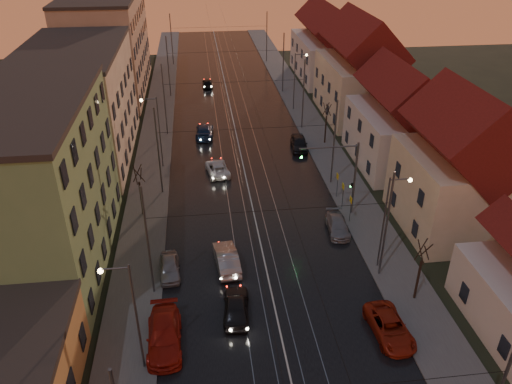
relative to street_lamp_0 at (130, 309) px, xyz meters
name	(u,v)px	position (x,y,z in m)	size (l,w,h in m)	color
ground	(291,380)	(9.10, -2.00, -4.89)	(160.00, 160.00, 0.00)	black
road	(235,129)	(9.10, 38.00, -4.87)	(16.00, 120.00, 0.04)	black
sidewalk_left	(157,132)	(-0.90, 38.00, -4.81)	(4.00, 120.00, 0.15)	#4C4C4C
sidewalk_right	(311,125)	(19.10, 38.00, -4.81)	(4.00, 120.00, 0.15)	#4C4C4C
tram_rail_0	(218,129)	(6.90, 38.00, -4.83)	(0.06, 120.00, 0.03)	gray
tram_rail_1	(229,129)	(8.33, 38.00, -4.83)	(0.06, 120.00, 0.03)	gray
tram_rail_2	(241,128)	(9.87, 38.00, -4.83)	(0.06, 120.00, 0.03)	gray
tram_rail_3	(252,128)	(11.30, 38.00, -4.83)	(0.06, 120.00, 0.03)	gray
apartment_left_1	(28,190)	(-8.40, 12.00, 1.61)	(10.00, 18.00, 13.00)	#648D59
apartment_left_2	(79,106)	(-8.40, 32.00, 1.11)	(10.00, 20.00, 12.00)	tan
apartment_left_3	(108,45)	(-8.40, 56.00, 2.11)	(10.00, 24.00, 14.00)	#9E7F66
house_right_1	(459,171)	(26.10, 13.00, 0.56)	(8.67, 10.20, 10.80)	beige
house_right_2	(401,123)	(26.10, 26.00, -0.24)	(9.18, 12.24, 9.20)	silver
house_right_3	(360,73)	(26.10, 41.00, 0.92)	(9.18, 14.28, 11.50)	beige
house_right_4	(327,47)	(26.10, 59.00, 0.16)	(9.18, 16.32, 10.00)	silver
catenary_pole_l_1	(148,243)	(0.50, 7.00, -0.39)	(0.16, 0.16, 9.00)	#595B60
catenary_pole_r_1	(386,226)	(17.70, 7.00, -0.39)	(0.16, 0.16, 9.00)	#595B60
catenary_pole_l_2	(158,152)	(0.50, 22.00, -0.39)	(0.16, 0.16, 9.00)	#595B60
catenary_pole_r_2	(334,143)	(17.70, 22.00, -0.39)	(0.16, 0.16, 9.00)	#595B60
catenary_pole_l_3	(164,101)	(0.50, 37.00, -0.39)	(0.16, 0.16, 9.00)	#595B60
catenary_pole_r_3	(303,95)	(17.70, 37.00, -0.39)	(0.16, 0.16, 9.00)	#595B60
catenary_pole_l_4	(168,67)	(0.50, 52.00, -0.39)	(0.16, 0.16, 9.00)	#595B60
catenary_pole_r_4	(283,63)	(17.70, 52.00, -0.39)	(0.16, 0.16, 9.00)	#595B60
catenary_pole_l_5	(172,40)	(0.50, 70.00, -0.39)	(0.16, 0.16, 9.00)	#595B60
catenary_pole_r_5	(267,37)	(17.70, 70.00, -0.39)	(0.16, 0.16, 9.00)	#595B60
street_lamp_0	(130,309)	(0.00, 0.00, 0.00)	(1.75, 0.32, 8.00)	#595B60
street_lamp_1	(389,214)	(18.21, 8.00, 0.00)	(1.75, 0.32, 8.00)	#595B60
street_lamp_2	(156,125)	(0.00, 28.00, 0.00)	(1.75, 0.32, 8.00)	#595B60
street_lamp_3	(297,76)	(18.21, 44.00, 0.00)	(1.75, 0.32, 8.00)	#595B60
traffic_light_mast	(345,170)	(17.10, 16.00, -0.29)	(5.30, 0.32, 7.20)	#595B60
bare_tree_0	(141,192)	(-1.09, 18.00, -2.40)	(1.09, 1.09, 5.11)	black
bare_tree_1	(419,272)	(19.31, 4.00, -2.40)	(1.09, 1.09, 5.11)	black
bare_tree_2	(326,124)	(19.51, 32.00, -2.40)	(1.09, 1.09, 5.11)	black
driving_car_0	(236,306)	(6.34, 3.98, -4.14)	(1.77, 4.40, 1.50)	black
driving_car_1	(226,258)	(6.05, 9.47, -4.10)	(1.65, 4.74, 1.56)	gray
driving_car_2	(217,168)	(6.18, 25.61, -4.24)	(2.14, 4.63, 1.29)	silver
driving_car_3	(204,131)	(5.13, 35.88, -4.14)	(2.09, 5.14, 1.49)	#162644
driving_car_4	(208,83)	(6.23, 55.91, -4.22)	(1.57, 3.90, 1.33)	black
parked_left_2	(164,335)	(1.50, 1.82, -4.10)	(2.19, 5.39, 1.56)	#A31A10
parked_left_3	(169,267)	(1.60, 9.07, -4.23)	(1.54, 3.83, 1.31)	#95959A
parked_right_0	(390,327)	(16.24, 0.86, -4.22)	(2.20, 4.77, 1.33)	#9C210F
parked_right_1	(338,225)	(16.05, 13.29, -4.27)	(1.72, 4.22, 1.23)	gray
parked_right_2	(299,143)	(16.07, 30.71, -4.12)	(1.81, 4.51, 1.54)	black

